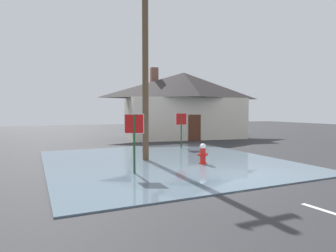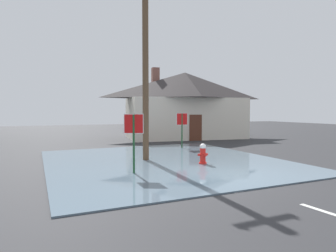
% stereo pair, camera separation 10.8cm
% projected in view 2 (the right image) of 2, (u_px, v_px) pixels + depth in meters
% --- Properties ---
extents(ground_plane, '(80.00, 80.00, 0.10)m').
position_uv_depth(ground_plane, '(225.00, 178.00, 10.30)').
color(ground_plane, '#2D2D30').
extents(flood_puddle, '(10.14, 11.00, 0.05)m').
position_uv_depth(flood_puddle, '(164.00, 161.00, 13.35)').
color(flood_puddle, slate).
rests_on(flood_puddle, ground).
extents(lane_stop_bar, '(3.06, 0.40, 0.01)m').
position_uv_depth(lane_stop_bar, '(270.00, 185.00, 9.04)').
color(lane_stop_bar, silver).
rests_on(lane_stop_bar, ground).
extents(stop_sign_near, '(0.65, 0.34, 2.20)m').
position_uv_depth(stop_sign_near, '(134.00, 131.00, 10.55)').
color(stop_sign_near, '#1E4C28').
rests_on(stop_sign_near, ground).
extents(fire_hydrant, '(0.46, 0.39, 0.92)m').
position_uv_depth(fire_hydrant, '(203.00, 154.00, 12.47)').
color(fire_hydrant, red).
rests_on(fire_hydrant, ground).
extents(utility_pole, '(1.60, 0.28, 8.12)m').
position_uv_depth(utility_pole, '(145.00, 69.00, 13.30)').
color(utility_pole, brown).
rests_on(utility_pole, ground).
extents(stop_sign_far, '(0.73, 0.08, 2.16)m').
position_uv_depth(stop_sign_far, '(182.00, 123.00, 17.77)').
color(stop_sign_far, '#1E4C28').
rests_on(stop_sign_far, ground).
extents(house, '(10.84, 6.89, 5.94)m').
position_uv_depth(house, '(185.00, 104.00, 24.70)').
color(house, silver).
rests_on(house, ground).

